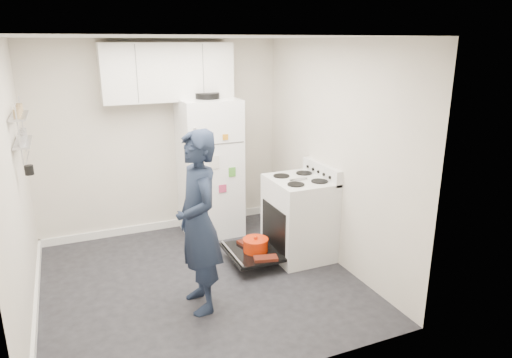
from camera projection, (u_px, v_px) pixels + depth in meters
name	position (u px, v px, depth m)	size (l,w,h in m)	color
room	(191.00, 173.00, 4.55)	(3.21, 3.21, 2.51)	black
electric_range	(298.00, 218.00, 5.35)	(0.66, 0.76, 1.10)	silver
open_oven_door	(254.00, 249.00, 5.21)	(0.55, 0.71, 0.23)	black
refrigerator	(210.00, 167.00, 5.92)	(0.72, 0.74, 1.85)	white
upper_cabinets	(168.00, 72.00, 5.57)	(1.60, 0.33, 0.70)	silver
wall_shelf_rack	(21.00, 129.00, 4.25)	(0.14, 0.60, 0.61)	#B2B2B7
person	(198.00, 223.00, 4.19)	(0.63, 0.41, 1.73)	#182236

